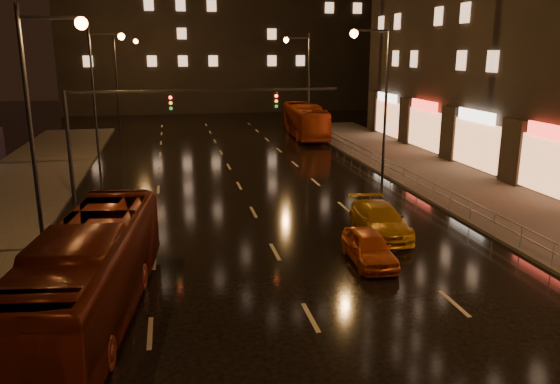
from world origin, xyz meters
name	(u,v)px	position (x,y,z in m)	size (l,w,h in m)	color
ground	(243,193)	(0.00, 20.00, 0.00)	(140.00, 140.00, 0.00)	black
sidewalk_right	(495,202)	(13.50, 15.00, 0.07)	(7.00, 70.00, 0.15)	#38332D
traffic_signal	(152,116)	(-5.06, 20.00, 4.74)	(15.31, 0.32, 6.20)	black
railing_right	(418,179)	(10.20, 18.00, 0.90)	(0.05, 56.00, 1.00)	#99999E
bus_red	(89,273)	(-6.78, 5.28, 1.55)	(2.61, 11.14, 3.10)	#54180C
bus_curb	(305,121)	(9.00, 41.02, 1.60)	(2.69, 11.52, 3.21)	#9A340F
taxi_near	(369,247)	(3.45, 8.06, 0.65)	(1.53, 3.81, 1.30)	#BD4811
taxi_far	(380,220)	(5.17, 11.27, 0.70)	(1.97, 4.85, 1.41)	#C08512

